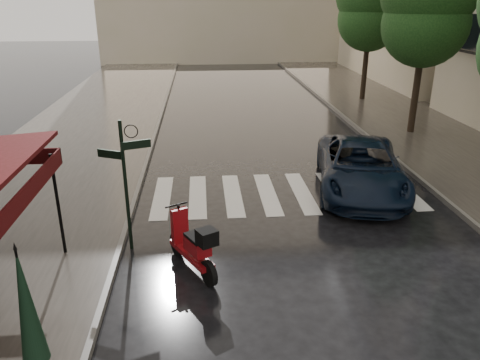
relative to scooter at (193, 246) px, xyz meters
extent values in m
plane|color=black|center=(-0.28, -1.91, -0.61)|extent=(120.00, 120.00, 0.00)
cube|color=#38332D|center=(-4.78, 10.09, -0.55)|extent=(6.00, 60.00, 0.12)
cube|color=#38332D|center=(9.97, 10.09, -0.55)|extent=(5.50, 60.00, 0.12)
cube|color=#595651|center=(-1.73, 10.09, -0.53)|extent=(0.12, 60.00, 0.16)
cube|color=#595651|center=(7.17, 10.09, -0.53)|extent=(0.12, 60.00, 0.16)
cube|color=silver|center=(-0.98, 4.09, -0.60)|extent=(0.50, 3.20, 0.01)
cube|color=silver|center=(0.07, 4.09, -0.60)|extent=(0.50, 3.20, 0.01)
cube|color=silver|center=(1.12, 4.09, -0.60)|extent=(0.50, 3.20, 0.01)
cube|color=silver|center=(2.17, 4.09, -0.60)|extent=(0.50, 3.20, 0.01)
cube|color=silver|center=(3.22, 4.09, -0.60)|extent=(0.50, 3.20, 0.01)
cube|color=silver|center=(4.27, 4.09, -0.60)|extent=(0.50, 3.20, 0.01)
cube|color=silver|center=(5.32, 4.09, -0.60)|extent=(0.50, 3.20, 0.01)
cube|color=silver|center=(6.37, 4.09, -0.60)|extent=(0.50, 3.20, 0.01)
cylinder|color=black|center=(-2.93, 0.84, 0.69)|extent=(0.07, 0.07, 2.35)
cylinder|color=black|center=(-1.48, 1.09, 0.94)|extent=(0.08, 0.08, 3.10)
cube|color=black|center=(-1.18, 1.09, 1.94)|extent=(0.62, 0.26, 0.18)
cube|color=black|center=(-1.76, 1.09, 1.74)|extent=(0.56, 0.29, 0.18)
cylinder|color=black|center=(9.22, 10.09, 1.75)|extent=(0.28, 0.28, 4.48)
sphere|color=black|center=(9.22, 10.09, 3.91)|extent=(3.40, 3.40, 3.40)
cylinder|color=black|center=(9.42, 17.09, 1.70)|extent=(0.28, 0.28, 4.37)
sphere|color=black|center=(9.42, 17.09, 3.80)|extent=(3.40, 3.40, 3.40)
cylinder|color=black|center=(0.31, -0.57, -0.33)|extent=(0.37, 0.54, 0.55)
cylinder|color=black|center=(-0.38, 0.69, -0.33)|extent=(0.37, 0.54, 0.55)
cube|color=maroon|center=(-0.05, 0.09, -0.24)|extent=(1.00, 1.47, 0.11)
cube|color=maroon|center=(0.09, -0.16, 0.11)|extent=(0.61, 0.72, 0.32)
cube|color=maroon|center=(-0.30, 0.54, 0.20)|extent=(0.39, 0.30, 0.86)
cylinder|color=black|center=(-0.35, 0.64, 0.68)|extent=(0.48, 0.29, 0.04)
cube|color=black|center=(0.29, -0.54, 0.48)|extent=(0.49, 0.48, 0.32)
imported|color=black|center=(5.02, 4.19, 0.13)|extent=(3.51, 5.71, 1.48)
cylinder|color=black|center=(-2.39, -2.81, 0.60)|extent=(0.04, 0.04, 2.08)
cone|color=black|center=(-2.39, -2.81, 0.71)|extent=(0.41, 0.41, 1.98)
camera|label=1|loc=(0.26, -8.77, 4.93)|focal=35.00mm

